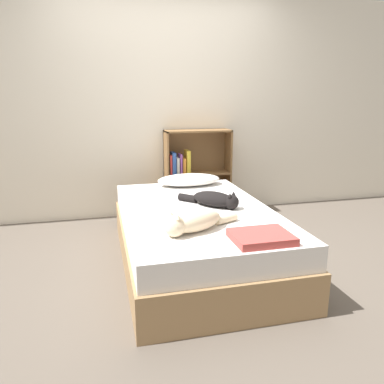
{
  "coord_description": "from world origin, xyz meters",
  "views": [
    {
      "loc": [
        -0.75,
        -2.85,
        1.38
      ],
      "look_at": [
        0.0,
        0.15,
        0.58
      ],
      "focal_mm": 35.0,
      "sensor_mm": 36.0,
      "label": 1
    }
  ],
  "objects": [
    {
      "name": "wall_back",
      "position": [
        0.0,
        1.47,
        1.25
      ],
      "size": [
        8.0,
        0.06,
        2.5
      ],
      "color": "silver",
      "rests_on": "ground_plane"
    },
    {
      "name": "bookshelf",
      "position": [
        0.32,
        1.33,
        0.52
      ],
      "size": [
        0.76,
        0.26,
        1.0
      ],
      "color": "brown",
      "rests_on": "ground_plane"
    },
    {
      "name": "pillow",
      "position": [
        0.13,
        0.8,
        0.54
      ],
      "size": [
        0.65,
        0.33,
        0.12
      ],
      "color": "white",
      "rests_on": "bed"
    },
    {
      "name": "bed",
      "position": [
        0.0,
        0.0,
        0.24
      ],
      "size": [
        1.22,
        2.0,
        0.48
      ],
      "color": "#99754C",
      "rests_on": "ground_plane"
    },
    {
      "name": "blanket_fold",
      "position": [
        0.22,
        -0.79,
        0.51
      ],
      "size": [
        0.37,
        0.3,
        0.05
      ],
      "color": "#B2423D",
      "rests_on": "bed"
    },
    {
      "name": "cat_light",
      "position": [
        -0.16,
        -0.52,
        0.55
      ],
      "size": [
        0.58,
        0.34,
        0.16
      ],
      "rotation": [
        0.0,
        0.0,
        3.55
      ],
      "color": "beige",
      "rests_on": "bed"
    },
    {
      "name": "ground_plane",
      "position": [
        0.0,
        0.0,
        0.0
      ],
      "size": [
        8.0,
        8.0,
        0.0
      ],
      "primitive_type": "plane",
      "color": "brown"
    },
    {
      "name": "cat_dark",
      "position": [
        0.17,
        0.02,
        0.54
      ],
      "size": [
        0.46,
        0.47,
        0.14
      ],
      "rotation": [
        0.0,
        0.0,
        5.47
      ],
      "color": "black",
      "rests_on": "bed"
    }
  ]
}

